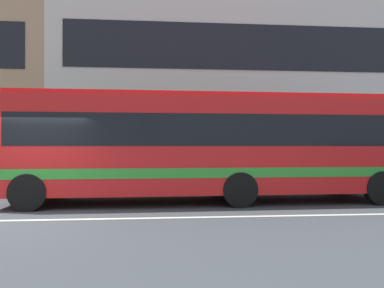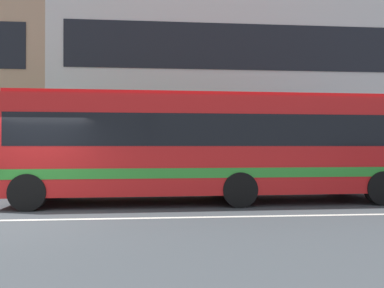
# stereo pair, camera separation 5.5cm
# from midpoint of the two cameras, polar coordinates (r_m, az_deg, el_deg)

# --- Properties ---
(ground_plane) EXTENTS (160.00, 160.00, 0.00)m
(ground_plane) POSITION_cam_midpoint_polar(r_m,az_deg,el_deg) (9.53, -25.19, -10.79)
(ground_plane) COLOR #3D4348
(lane_centre_line) EXTENTS (60.00, 0.16, 0.01)m
(lane_centre_line) POSITION_cam_midpoint_polar(r_m,az_deg,el_deg) (9.53, -25.19, -10.76)
(lane_centre_line) COLOR silver
(lane_centre_line) RESTS_ON ground_plane
(hedge_row_far) EXTENTS (19.04, 1.10, 0.86)m
(hedge_row_far) POSITION_cam_midpoint_polar(r_m,az_deg,el_deg) (16.44, -26.62, -4.86)
(hedge_row_far) COLOR #33752A
(hedge_row_far) RESTS_ON ground_plane
(apartment_block_right) EXTENTS (21.85, 8.25, 11.64)m
(apartment_block_right) POSITION_cam_midpoint_polar(r_m,az_deg,el_deg) (23.11, 8.78, 9.84)
(apartment_block_right) COLOR silver
(apartment_block_right) RESTS_ON ground_plane
(transit_bus) EXTENTS (12.10, 2.87, 3.31)m
(transit_bus) POSITION_cam_midpoint_polar(r_m,az_deg,el_deg) (11.41, 2.57, 0.10)
(transit_bus) COLOR red
(transit_bus) RESTS_ON ground_plane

